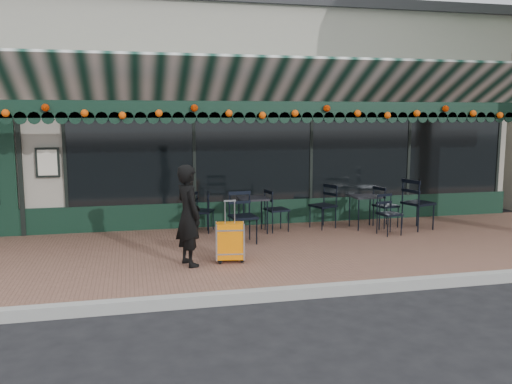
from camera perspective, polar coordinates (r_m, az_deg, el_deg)
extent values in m
plane|color=black|center=(7.34, 5.33, -10.77)|extent=(80.00, 80.00, 0.00)
cube|color=brown|center=(9.15, 1.35, -6.39)|extent=(18.00, 4.00, 0.15)
cube|color=#9E9E99|center=(7.24, 5.54, -10.40)|extent=(18.00, 0.16, 0.15)
cube|color=#9E9989|center=(14.74, -4.51, 7.67)|extent=(12.00, 8.00, 4.50)
cube|color=black|center=(11.12, 4.83, 4.40)|extent=(9.20, 0.04, 2.00)
cube|color=silver|center=(10.65, -21.09, 2.91)|extent=(0.42, 0.04, 0.55)
cube|color=black|center=(9.36, 0.60, 8.69)|extent=(12.00, 0.03, 0.28)
cylinder|color=#FF5608|center=(9.30, 0.69, 8.57)|extent=(11.60, 0.12, 0.12)
imported|color=black|center=(8.04, -7.11, -2.46)|extent=(0.52, 0.63, 1.50)
cube|color=orange|center=(8.24, -2.75, -5.15)|extent=(0.44, 0.29, 0.55)
cube|color=black|center=(8.31, -2.74, -7.18)|extent=(0.44, 0.29, 0.06)
cube|color=silver|center=(8.14, -2.77, -2.10)|extent=(0.19, 0.05, 0.34)
cube|color=black|center=(10.83, 11.38, -0.46)|extent=(0.53, 0.53, 0.04)
cylinder|color=black|center=(10.59, 10.74, -2.41)|extent=(0.03, 0.03, 0.61)
cylinder|color=black|center=(10.78, 12.88, -2.29)|extent=(0.03, 0.03, 0.61)
cylinder|color=black|center=(10.99, 9.82, -2.00)|extent=(0.03, 0.03, 0.61)
cylinder|color=black|center=(11.17, 11.90, -1.90)|extent=(0.03, 0.03, 0.61)
cube|color=black|center=(10.24, -0.34, -0.68)|extent=(0.54, 0.54, 0.04)
cylinder|color=black|center=(10.03, -1.31, -2.81)|extent=(0.03, 0.03, 0.63)
cylinder|color=black|center=(10.13, 1.20, -2.70)|extent=(0.03, 0.03, 0.63)
cylinder|color=black|center=(10.46, -1.81, -2.35)|extent=(0.03, 0.03, 0.63)
cylinder|color=black|center=(10.56, 0.59, -2.25)|extent=(0.03, 0.03, 0.63)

